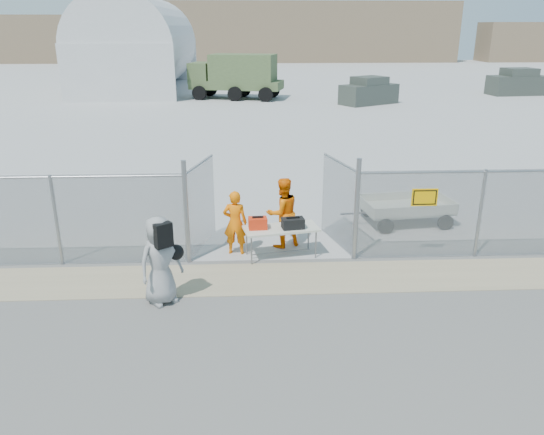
{
  "coord_description": "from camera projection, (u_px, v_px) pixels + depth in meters",
  "views": [
    {
      "loc": [
        -0.56,
        -9.72,
        5.34
      ],
      "look_at": [
        0.0,
        2.0,
        1.1
      ],
      "focal_mm": 35.0,
      "sensor_mm": 36.0,
      "label": 1
    }
  ],
  "objects": [
    {
      "name": "distant_hills",
      "position": [
        281.0,
        32.0,
        82.95
      ],
      "size": [
        140.0,
        6.0,
        9.0
      ],
      "primitive_type": null,
      "color": "#7F684F",
      "rests_on": "ground"
    },
    {
      "name": "parked_vehicle_near",
      "position": [
        369.0,
        91.0,
        38.33
      ],
      "size": [
        4.6,
        3.8,
        1.91
      ],
      "primitive_type": null,
      "rotation": [
        0.0,
        0.0,
        0.54
      ],
      "color": "#3B423B",
      "rests_on": "ground"
    },
    {
      "name": "tarmac_inside",
      "position": [
        252.0,
        86.0,
        50.43
      ],
      "size": [
        160.0,
        80.0,
        0.01
      ],
      "primitive_type": "cube",
      "color": "#A6A6A5",
      "rests_on": "ground"
    },
    {
      "name": "utility_trailer",
      "position": [
        406.0,
        210.0,
        15.15
      ],
      "size": [
        3.4,
        2.05,
        0.78
      ],
      "primitive_type": null,
      "rotation": [
        0.0,
        0.0,
        0.13
      ],
      "color": "beige",
      "rests_on": "ground"
    },
    {
      "name": "military_truck",
      "position": [
        236.0,
        77.0,
        40.96
      ],
      "size": [
        7.46,
        4.24,
        3.36
      ],
      "primitive_type": null,
      "rotation": [
        0.0,
        0.0,
        -0.25
      ],
      "color": "#4D6137",
      "rests_on": "ground"
    },
    {
      "name": "black_duffel",
      "position": [
        293.0,
        223.0,
        12.72
      ],
      "size": [
        0.57,
        0.38,
        0.25
      ],
      "primitive_type": "cube",
      "rotation": [
        0.0,
        0.0,
        0.15
      ],
      "color": "black",
      "rests_on": "folding_table"
    },
    {
      "name": "folding_table",
      "position": [
        281.0,
        242.0,
        12.92
      ],
      "size": [
        1.9,
        1.07,
        0.76
      ],
      "primitive_type": null,
      "rotation": [
        0.0,
        0.0,
        0.19
      ],
      "color": "beige",
      "rests_on": "ground"
    },
    {
      "name": "visitor",
      "position": [
        160.0,
        261.0,
        10.61
      ],
      "size": [
        1.07,
        1.01,
        1.84
      ],
      "primitive_type": "imported",
      "rotation": [
        0.0,
        0.0,
        0.64
      ],
      "color": "gray",
      "rests_on": "ground"
    },
    {
      "name": "quonset_hangar",
      "position": [
        139.0,
        43.0,
        46.75
      ],
      "size": [
        9.0,
        18.0,
        8.0
      ],
      "primitive_type": null,
      "color": "silver",
      "rests_on": "ground"
    },
    {
      "name": "ground",
      "position": [
        277.0,
        300.0,
        10.97
      ],
      "size": [
        160.0,
        160.0,
        0.0
      ],
      "primitive_type": "plane",
      "color": "#555555"
    },
    {
      "name": "security_worker_left",
      "position": [
        235.0,
        223.0,
        12.96
      ],
      "size": [
        0.64,
        0.46,
        1.63
      ],
      "primitive_type": "imported",
      "rotation": [
        0.0,
        0.0,
        3.02
      ],
      "color": "orange",
      "rests_on": "ground"
    },
    {
      "name": "dirt_strip",
      "position": [
        274.0,
        278.0,
        11.91
      ],
      "size": [
        44.0,
        1.6,
        0.01
      ],
      "primitive_type": "cube",
      "color": "tan",
      "rests_on": "ground"
    },
    {
      "name": "orange_bag",
      "position": [
        258.0,
        223.0,
        12.69
      ],
      "size": [
        0.46,
        0.32,
        0.27
      ],
      "primitive_type": "cube",
      "rotation": [
        0.0,
        0.0,
        0.07
      ],
      "color": "red",
      "rests_on": "folding_table"
    },
    {
      "name": "parked_vehicle_mid",
      "position": [
        518.0,
        82.0,
        43.54
      ],
      "size": [
        4.82,
        2.57,
        2.09
      ],
      "primitive_type": null,
      "rotation": [
        0.0,
        0.0,
        0.11
      ],
      "color": "#3B423B",
      "rests_on": "ground"
    },
    {
      "name": "security_worker_right",
      "position": [
        283.0,
        213.0,
        13.38
      ],
      "size": [
        1.08,
        0.99,
        1.81
      ],
      "primitive_type": "imported",
      "rotation": [
        0.0,
        0.0,
        3.56
      ],
      "color": "orange",
      "rests_on": "ground"
    },
    {
      "name": "chain_link_fence",
      "position": [
        272.0,
        217.0,
        12.48
      ],
      "size": [
        40.0,
        0.2,
        2.2
      ],
      "primitive_type": null,
      "color": "gray",
      "rests_on": "ground"
    }
  ]
}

